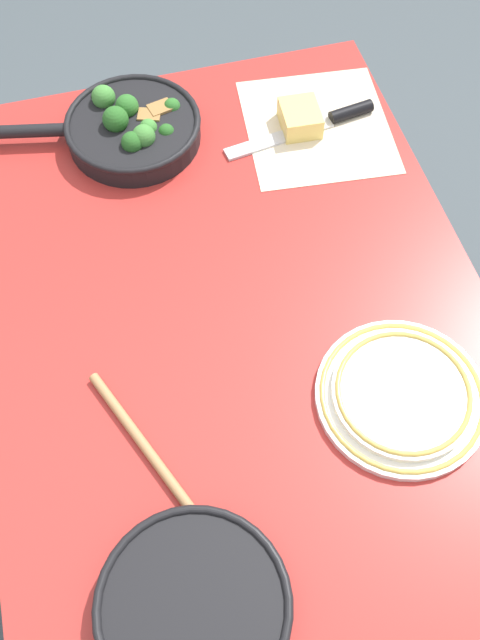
# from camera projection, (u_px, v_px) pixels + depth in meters

# --- Properties ---
(ground_plane) EXTENTS (14.00, 14.00, 0.00)m
(ground_plane) POSITION_uv_depth(u_px,v_px,m) (240.00, 479.00, 1.77)
(ground_plane) COLOR #424C51
(dining_table_red) EXTENTS (1.19, 0.80, 0.76)m
(dining_table_red) POSITION_uv_depth(u_px,v_px,m) (240.00, 354.00, 1.20)
(dining_table_red) COLOR #B72D28
(dining_table_red) RESTS_ON ground_plane
(skillet_broccoli) EXTENTS (0.25, 0.40, 0.08)m
(skillet_broccoli) POSITION_uv_depth(u_px,v_px,m) (131.00, 127.00, 1.30)
(skillet_broccoli) COLOR black
(skillet_broccoli) RESTS_ON dining_table_red
(skillet_eggs) EXTENTS (0.38, 0.25, 0.04)m
(skillet_eggs) POSITION_uv_depth(u_px,v_px,m) (194.00, 610.00, 0.88)
(skillet_eggs) COLOR black
(skillet_eggs) RESTS_ON dining_table_red
(wooden_spoon) EXTENTS (0.36, 0.17, 0.02)m
(wooden_spoon) POSITION_uv_depth(u_px,v_px,m) (184.00, 500.00, 0.97)
(wooden_spoon) COLOR #A87A4C
(wooden_spoon) RESTS_ON dining_table_red
(parchment_sheet) EXTENTS (0.31, 0.29, 0.00)m
(parchment_sheet) POSITION_uv_depth(u_px,v_px,m) (317.00, 126.00, 1.34)
(parchment_sheet) COLOR beige
(parchment_sheet) RESTS_ON dining_table_red
(grater_knife) EXTENTS (0.07, 0.30, 0.02)m
(grater_knife) POSITION_uv_depth(u_px,v_px,m) (321.00, 123.00, 1.33)
(grater_knife) COLOR silver
(grater_knife) RESTS_ON dining_table_red
(cheese_block) EXTENTS (0.09, 0.07, 0.04)m
(cheese_block) POSITION_uv_depth(u_px,v_px,m) (300.00, 118.00, 1.32)
(cheese_block) COLOR #EACC66
(cheese_block) RESTS_ON dining_table_red
(dinner_plate_stack) EXTENTS (0.26, 0.26, 0.03)m
(dinner_plate_stack) POSITION_uv_depth(u_px,v_px,m) (402.00, 395.00, 1.04)
(dinner_plate_stack) COLOR white
(dinner_plate_stack) RESTS_ON dining_table_red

